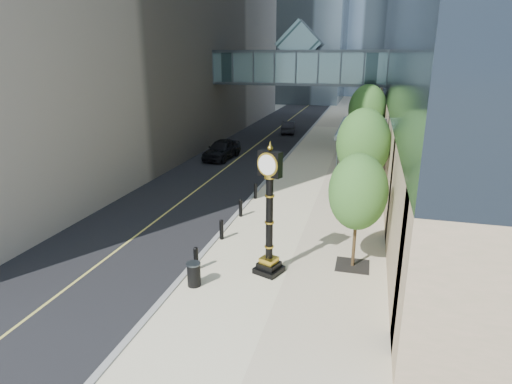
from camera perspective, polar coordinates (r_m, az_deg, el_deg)
ground at (r=16.77m, az=-0.49°, el=-13.10°), size 320.00×320.00×0.00m
road at (r=55.62m, az=3.49°, el=8.85°), size 8.00×180.00×0.02m
sidewalk at (r=54.63m, az=11.83°, el=8.37°), size 8.00×180.00×0.06m
curb at (r=54.98m, az=7.62°, el=8.65°), size 0.25×180.00×0.07m
skywalk at (r=42.44m, az=5.83°, el=16.48°), size 17.00×4.20×5.80m
entrance_canopy at (r=28.23m, az=14.11°, el=8.25°), size 3.00×8.00×4.38m
bollard_row at (r=25.13m, az=-1.01°, el=-1.02°), size 0.20×16.20×0.90m
street_trees at (r=31.97m, az=14.46°, el=8.85°), size 3.09×28.64×6.35m
street_clock at (r=16.99m, az=1.80°, el=-3.76°), size 1.29×1.29×5.33m
trash_bin at (r=16.99m, az=-8.28°, el=-10.89°), size 0.55×0.55×0.90m
pedestrian at (r=26.85m, az=13.68°, el=0.37°), size 0.58×0.41×1.49m
car_near at (r=37.26m, az=-4.56°, el=5.71°), size 2.39×5.06×1.67m
car_far at (r=50.05m, az=4.34°, el=8.64°), size 2.02×4.34×1.38m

